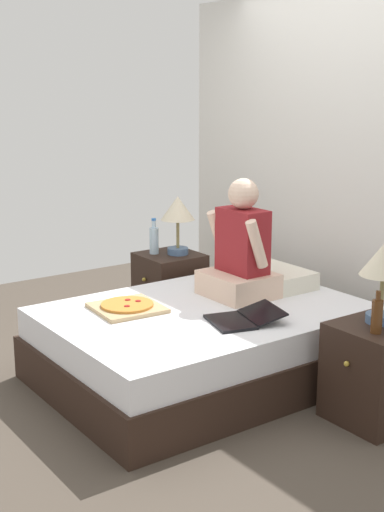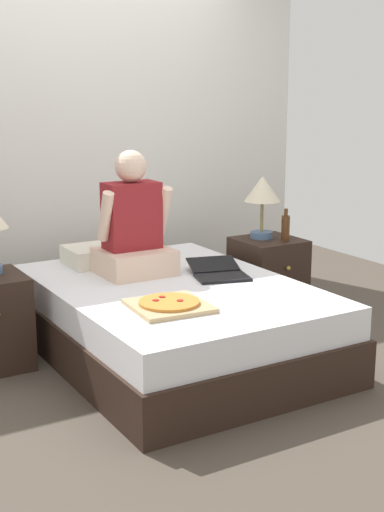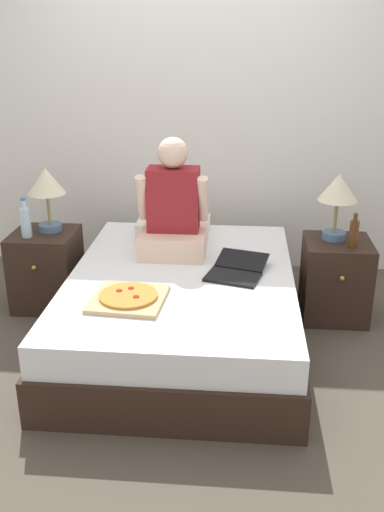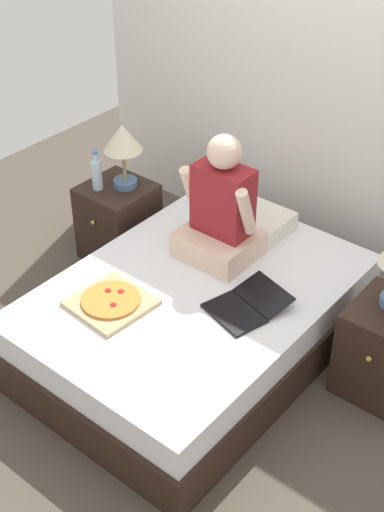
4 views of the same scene
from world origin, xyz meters
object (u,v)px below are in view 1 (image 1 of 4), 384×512
(lamp_on_left_nightstand, at_px, (178,212))
(beer_bottle, at_px, (377,316))
(nightstand_left, at_px, (170,288))
(water_bottle, at_px, (154,239))
(person_seated, at_px, (241,253))
(pizza_box, at_px, (127,307))
(lamp_on_right_nightstand, at_px, (384,265))
(nightstand_right, at_px, (375,373))
(bed, at_px, (205,343))
(laptop, at_px, (241,319))

(lamp_on_left_nightstand, bearing_deg, beer_bottle, -4.14)
(nightstand_left, distance_m, water_bottle, 0.41)
(nightstand_left, relative_size, person_seated, 0.71)
(nightstand_left, bearing_deg, pizza_box, -47.33)
(pizza_box, bearing_deg, lamp_on_right_nightstand, 35.14)
(water_bottle, height_order, nightstand_right, water_bottle)
(nightstand_right, bearing_deg, lamp_on_left_nightstand, 178.57)
(nightstand_right, height_order, beer_bottle, beer_bottle)
(bed, relative_size, water_bottle, 7.16)
(person_seated, xyz_separation_m, pizza_box, (-0.17, -0.77, -0.27))
(beer_bottle, height_order, pizza_box, beer_bottle)
(bed, distance_m, laptop, 0.42)
(lamp_on_right_nightstand, relative_size, person_seated, 0.58)
(nightstand_left, relative_size, laptop, 1.14)
(nightstand_left, bearing_deg, bed, -22.08)
(lamp_on_right_nightstand, relative_size, beer_bottle, 1.96)
(water_bottle, relative_size, person_seated, 0.35)
(nightstand_left, height_order, laptop, nightstand_left)
(person_seated, bearing_deg, lamp_on_right_nightstand, 5.73)
(nightstand_left, distance_m, nightstand_right, 2.04)
(bed, relative_size, nightstand_right, 3.57)
(person_seated, bearing_deg, laptop, -38.71)
(bed, relative_size, person_seated, 2.53)
(beer_bottle, xyz_separation_m, person_seated, (-1.18, 0.04, 0.10))
(lamp_on_right_nightstand, xyz_separation_m, laptop, (-0.65, -0.45, -0.40))
(bed, height_order, water_bottle, water_bottle)
(bed, relative_size, beer_bottle, 8.60)
(nightstand_right, bearing_deg, person_seated, -176.99)
(pizza_box, bearing_deg, nightstand_left, 132.67)
(lamp_on_left_nightstand, bearing_deg, person_seated, -6.95)
(nightstand_left, relative_size, pizza_box, 1.29)
(lamp_on_left_nightstand, height_order, person_seated, person_seated)
(lamp_on_right_nightstand, bearing_deg, laptop, -145.34)
(nightstand_left, height_order, person_seated, person_seated)
(lamp_on_right_nightstand, xyz_separation_m, beer_bottle, (0.10, -0.15, -0.23))
(lamp_on_right_nightstand, distance_m, person_seated, 1.09)
(lamp_on_right_nightstand, bearing_deg, nightstand_right, -59.07)
(nightstand_left, bearing_deg, lamp_on_left_nightstand, 51.37)
(water_bottle, distance_m, lamp_on_right_nightstand, 2.11)
(pizza_box, bearing_deg, person_seated, 77.82)
(beer_bottle, bearing_deg, nightstand_right, 125.01)
(beer_bottle, bearing_deg, lamp_on_left_nightstand, 175.86)
(nightstand_left, bearing_deg, beer_bottle, -2.71)
(nightstand_left, bearing_deg, water_bottle, -131.65)
(bed, height_order, lamp_on_right_nightstand, lamp_on_right_nightstand)
(water_bottle, bearing_deg, bed, -16.41)
(bed, xyz_separation_m, nightstand_right, (1.02, 0.41, 0.05))
(nightstand_left, bearing_deg, laptop, -16.48)
(nightstand_left, relative_size, lamp_on_left_nightstand, 1.23)
(pizza_box, bearing_deg, laptop, 35.67)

